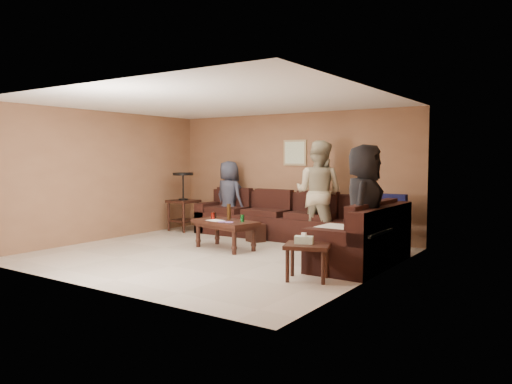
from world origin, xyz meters
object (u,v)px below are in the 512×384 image
coffee_table (225,225)px  person_middle (319,193)px  sectional_sofa (302,228)px  person_right (364,207)px  person_left (229,197)px  end_table_left (183,200)px  waste_bin (256,233)px  side_table_right (307,249)px

coffee_table → person_middle: 1.85m
sectional_sofa → coffee_table: 1.41m
sectional_sofa → coffee_table: bearing=-134.2°
coffee_table → person_right: bearing=-3.1°
sectional_sofa → person_right: 2.08m
coffee_table → person_left: 1.94m
coffee_table → person_right: (2.61, -0.14, 0.47)m
end_table_left → person_left: person_left is taller
person_left → waste_bin: bearing=162.9°
end_table_left → coffee_table: bearing=-30.2°
sectional_sofa → end_table_left: end_table_left is taller
sectional_sofa → person_right: person_right is taller
side_table_right → person_middle: bearing=114.0°
coffee_table → person_left: person_left is taller
side_table_right → person_right: (0.37, 1.02, 0.49)m
sectional_sofa → end_table_left: 3.11m
person_right → end_table_left: bearing=60.7°
coffee_table → side_table_right: bearing=-27.3°
coffee_table → waste_bin: (0.01, 0.94, -0.25)m
coffee_table → side_table_right: (2.24, -1.16, -0.01)m
end_table_left → sectional_sofa: bearing=-4.0°
side_table_right → person_middle: 2.83m
end_table_left → person_right: 4.92m
coffee_table → person_middle: bearing=50.9°
side_table_right → waste_bin: 3.07m
side_table_right → end_table_left: bearing=151.3°
end_table_left → side_table_right: 4.96m
coffee_table → end_table_left: bearing=149.8°
sectional_sofa → side_table_right: size_ratio=6.62×
person_left → person_right: size_ratio=0.85×
end_table_left → person_middle: bearing=2.7°
person_middle → person_right: person_middle is taller
person_left → sectional_sofa: bearing=177.5°
side_table_right → person_left: person_left is taller
person_left → person_middle: size_ratio=0.80×
waste_bin → person_right: bearing=-22.5°
sectional_sofa → person_middle: 0.74m
sectional_sofa → person_right: size_ratio=2.59×
coffee_table → side_table_right: 2.52m
coffee_table → person_right: 2.66m
person_left → person_right: (3.71, -1.70, 0.13)m
side_table_right → waste_bin: size_ratio=2.05×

